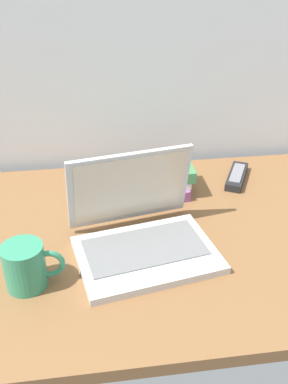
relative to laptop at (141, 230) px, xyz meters
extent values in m
cube|color=brown|center=(0.02, 0.05, -0.06)|extent=(1.60, 0.76, 0.03)
cube|color=silver|center=(0.01, -0.04, -0.04)|extent=(0.35, 0.27, 0.02)
cube|color=slate|center=(0.01, -0.03, -0.03)|extent=(0.29, 0.19, 0.00)
cube|color=silver|center=(-0.02, 0.08, 0.07)|extent=(0.30, 0.10, 0.20)
cube|color=beige|center=(-0.01, 0.08, 0.07)|extent=(0.27, 0.09, 0.17)
cylinder|color=#338C66|center=(-0.25, -0.10, 0.00)|extent=(0.09, 0.09, 0.10)
torus|color=#338C66|center=(-0.20, -0.10, 0.00)|extent=(0.07, 0.01, 0.07)
cylinder|color=brown|center=(-0.25, -0.10, 0.05)|extent=(0.08, 0.08, 0.00)
cube|color=black|center=(0.33, 0.28, -0.04)|extent=(0.11, 0.16, 0.02)
cube|color=slate|center=(0.33, 0.28, -0.02)|extent=(0.08, 0.12, 0.00)
cube|color=#8C4C8C|center=(0.08, 0.25, -0.03)|extent=(0.18, 0.18, 0.03)
cube|color=silver|center=(0.08, 0.25, -0.01)|extent=(0.18, 0.14, 0.02)
cube|color=#3F7F4C|center=(0.08, 0.25, 0.02)|extent=(0.21, 0.12, 0.03)
camera|label=1|loc=(-0.10, -0.80, 0.59)|focal=40.31mm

